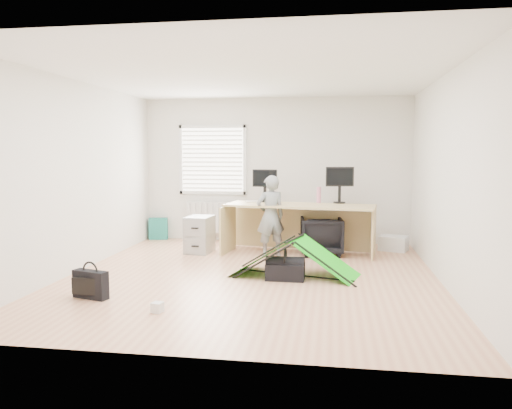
# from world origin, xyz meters

# --- Properties ---
(ground) EXTENTS (5.50, 5.50, 0.00)m
(ground) POSITION_xyz_m (0.00, 0.00, 0.00)
(ground) COLOR tan
(ground) RESTS_ON ground
(back_wall) EXTENTS (5.00, 0.02, 2.70)m
(back_wall) POSITION_xyz_m (0.00, 2.75, 1.35)
(back_wall) COLOR silver
(back_wall) RESTS_ON ground
(window) EXTENTS (1.20, 0.06, 1.20)m
(window) POSITION_xyz_m (-1.20, 2.71, 1.55)
(window) COLOR silver
(window) RESTS_ON back_wall
(radiator) EXTENTS (1.00, 0.12, 0.60)m
(radiator) POSITION_xyz_m (-1.20, 2.67, 0.45)
(radiator) COLOR silver
(radiator) RESTS_ON back_wall
(desk) EXTENTS (2.53, 1.10, 0.83)m
(desk) POSITION_xyz_m (0.54, 1.59, 0.42)
(desk) COLOR tan
(desk) RESTS_ON ground
(filing_cabinet) EXTENTS (0.44, 0.56, 0.62)m
(filing_cabinet) POSITION_xyz_m (-1.14, 1.50, 0.31)
(filing_cabinet) COLOR gray
(filing_cabinet) RESTS_ON ground
(monitor_left) EXTENTS (0.44, 0.16, 0.41)m
(monitor_left) POSITION_xyz_m (-0.08, 1.94, 1.04)
(monitor_left) COLOR black
(monitor_left) RESTS_ON desk
(monitor_right) EXTENTS (0.48, 0.18, 0.45)m
(monitor_right) POSITION_xyz_m (1.19, 1.93, 1.06)
(monitor_right) COLOR black
(monitor_right) RESTS_ON desk
(keyboard) EXTENTS (0.43, 0.29, 0.02)m
(keyboard) POSITION_xyz_m (-0.21, 1.91, 0.84)
(keyboard) COLOR beige
(keyboard) RESTS_ON desk
(thermos) EXTENTS (0.09, 0.09, 0.27)m
(thermos) POSITION_xyz_m (0.85, 1.95, 0.97)
(thermos) COLOR #CC728E
(thermos) RESTS_ON desk
(office_chair) EXTENTS (0.74, 0.76, 0.63)m
(office_chair) POSITION_xyz_m (0.91, 1.63, 0.31)
(office_chair) COLOR black
(office_chair) RESTS_ON ground
(person) EXTENTS (0.57, 0.51, 1.32)m
(person) POSITION_xyz_m (0.09, 1.39, 0.66)
(person) COLOR gray
(person) RESTS_ON ground
(kite) EXTENTS (1.81, 1.15, 0.52)m
(kite) POSITION_xyz_m (0.58, 0.12, 0.26)
(kite) COLOR #16CD13
(kite) RESTS_ON ground
(storage_crate) EXTENTS (0.54, 0.46, 0.26)m
(storage_crate) POSITION_xyz_m (2.13, 2.16, 0.13)
(storage_crate) COLOR silver
(storage_crate) RESTS_ON ground
(tote_bag) EXTENTS (0.37, 0.22, 0.42)m
(tote_bag) POSITION_xyz_m (-2.27, 2.62, 0.21)
(tote_bag) COLOR #1C7F73
(tote_bag) RESTS_ON ground
(laptop_bag) EXTENTS (0.46, 0.24, 0.33)m
(laptop_bag) POSITION_xyz_m (-1.68, -1.29, 0.16)
(laptop_bag) COLOR black
(laptop_bag) RESTS_ON ground
(white_box) EXTENTS (0.13, 0.13, 0.11)m
(white_box) POSITION_xyz_m (-0.74, -1.67, 0.05)
(white_box) COLOR silver
(white_box) RESTS_ON ground
(duffel_bag) EXTENTS (0.51, 0.26, 0.22)m
(duffel_bag) POSITION_xyz_m (0.47, -0.11, 0.11)
(duffel_bag) COLOR black
(duffel_bag) RESTS_ON ground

